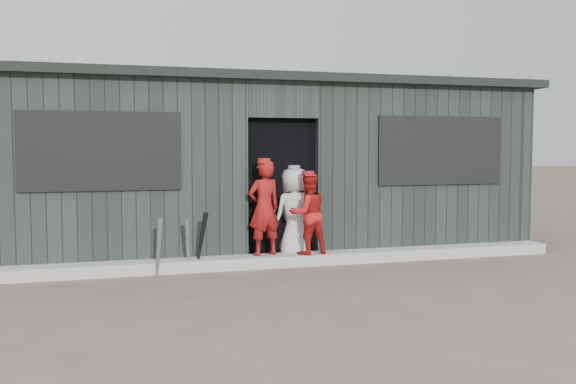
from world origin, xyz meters
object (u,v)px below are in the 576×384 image
object	(u,v)px
player_red_left	(264,208)
bat_mid	(188,245)
player_grey_back	(294,214)
dugout	(258,167)
player_red_right	(308,214)
bat_left	(159,247)
bat_right	(201,242)

from	to	relation	value
player_red_left	bat_mid	bearing A→B (deg)	-6.82
player_grey_back	bat_mid	bearing A→B (deg)	-7.88
dugout	player_red_right	bearing A→B (deg)	-80.76
bat_left	bat_right	distance (m)	0.58
bat_left	bat_mid	distance (m)	0.42
player_red_left	bat_right	bearing A→B (deg)	-5.48
bat_mid	player_red_left	xyz separation A→B (m)	(1.04, 0.15, 0.43)
player_red_right	bat_right	bearing A→B (deg)	-5.16
bat_right	dugout	bearing A→B (deg)	56.33
player_red_right	dugout	world-z (taller)	dugout
player_red_left	player_grey_back	xyz separation A→B (m)	(0.49, 0.24, -0.13)
bat_mid	player_red_right	distance (m)	1.67
bat_mid	player_grey_back	size ratio (longest dim) A/B	0.55
player_red_left	dugout	xyz separation A→B (m)	(0.31, 1.64, 0.50)
player_grey_back	bat_right	bearing A→B (deg)	-6.31
player_red_left	player_red_right	distance (m)	0.60
bat_right	dugout	xyz separation A→B (m)	(1.19, 1.78, 0.90)
bat_left	bat_mid	xyz separation A→B (m)	(0.38, 0.17, -0.02)
player_red_right	dugout	xyz separation A→B (m)	(-0.28, 1.71, 0.58)
player_grey_back	dugout	world-z (taller)	dugout
bat_left	bat_right	world-z (taller)	bat_right
bat_left	player_red_left	world-z (taller)	player_red_left
bat_right	bat_left	bearing A→B (deg)	-162.91
player_red_left	bat_left	bearing A→B (deg)	-2.41
player_red_left	player_grey_back	size ratio (longest dim) A/B	0.96
bat_mid	player_grey_back	world-z (taller)	player_grey_back
bat_mid	bat_right	size ratio (longest dim) A/B	0.89
player_red_right	player_grey_back	bearing A→B (deg)	-79.91
bat_right	dugout	world-z (taller)	dugout
bat_mid	dugout	world-z (taller)	dugout
bat_left	player_red_right	distance (m)	2.06
bat_right	player_red_left	world-z (taller)	player_red_left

